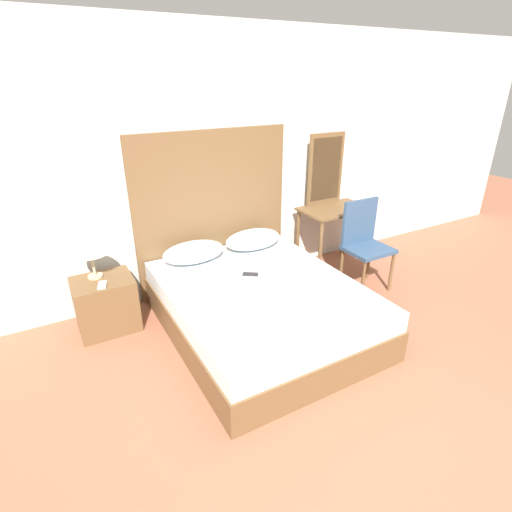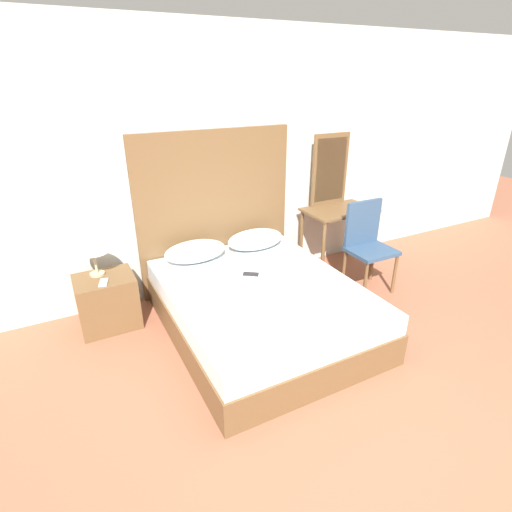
{
  "view_description": "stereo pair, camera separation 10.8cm",
  "coord_description": "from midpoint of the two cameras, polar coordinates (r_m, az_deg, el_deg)",
  "views": [
    {
      "loc": [
        -1.62,
        -1.21,
        2.23
      ],
      "look_at": [
        -0.01,
        1.64,
        0.72
      ],
      "focal_mm": 28.0,
      "sensor_mm": 36.0,
      "label": 1
    },
    {
      "loc": [
        -1.53,
        -1.26,
        2.23
      ],
      "look_at": [
        -0.01,
        1.64,
        0.72
      ],
      "focal_mm": 28.0,
      "sensor_mm": 36.0,
      "label": 2
    }
  ],
  "objects": [
    {
      "name": "bed",
      "position": [
        3.76,
        -0.06,
        -7.37
      ],
      "size": [
        1.63,
        2.02,
        0.47
      ],
      "color": "brown",
      "rests_on": "ground_plane"
    },
    {
      "name": "chair",
      "position": [
        4.52,
        14.51,
        2.36
      ],
      "size": [
        0.48,
        0.41,
        0.99
      ],
      "color": "#334C6B",
      "rests_on": "ground_plane"
    },
    {
      "name": "ground_plane",
      "position": [
        3.0,
        16.25,
        -24.7
      ],
      "size": [
        16.0,
        16.0,
        0.0
      ],
      "primitive_type": "plane",
      "color": "#9E5B42"
    },
    {
      "name": "phone_on_bed",
      "position": [
        3.82,
        -1.57,
        -2.61
      ],
      "size": [
        0.16,
        0.14,
        0.01
      ],
      "color": "#232328",
      "rests_on": "bed"
    },
    {
      "name": "table_lamp",
      "position": [
        3.88,
        -23.36,
        1.07
      ],
      "size": [
        0.29,
        0.29,
        0.37
      ],
      "color": "tan",
      "rests_on": "nightstand"
    },
    {
      "name": "pillow_left",
      "position": [
        4.1,
        -9.65,
        0.55
      ],
      "size": [
        0.64,
        0.37,
        0.2
      ],
      "color": "silver",
      "rests_on": "bed"
    },
    {
      "name": "headboard",
      "position": [
        4.34,
        -6.85,
        6.16
      ],
      "size": [
        1.72,
        0.05,
        1.73
      ],
      "color": "brown",
      "rests_on": "ground_plane"
    },
    {
      "name": "nightstand",
      "position": [
        4.04,
        -21.37,
        -6.44
      ],
      "size": [
        0.53,
        0.43,
        0.51
      ],
      "color": "brown",
      "rests_on": "ground_plane"
    },
    {
      "name": "phone_on_nightstand",
      "position": [
        3.82,
        -21.88,
        -3.86
      ],
      "size": [
        0.11,
        0.16,
        0.01
      ],
      "color": "#B7B7BC",
      "rests_on": "nightstand"
    },
    {
      "name": "wall_back",
      "position": [
        4.28,
        -7.45,
        12.64
      ],
      "size": [
        10.0,
        0.06,
        2.7
      ],
      "color": "silver",
      "rests_on": "ground_plane"
    },
    {
      "name": "vanity_desk",
      "position": [
        4.86,
        10.54,
        5.03
      ],
      "size": [
        0.82,
        0.53,
        0.78
      ],
      "color": "brown",
      "rests_on": "ground_plane"
    },
    {
      "name": "vanity_mirror",
      "position": [
        4.89,
        9.28,
        12.13
      ],
      "size": [
        0.49,
        0.03,
        0.83
      ],
      "color": "brown",
      "rests_on": "vanity_desk"
    },
    {
      "name": "pillow_right",
      "position": [
        4.36,
        -1.13,
        2.39
      ],
      "size": [
        0.64,
        0.37,
        0.2
      ],
      "color": "silver",
      "rests_on": "bed"
    }
  ]
}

